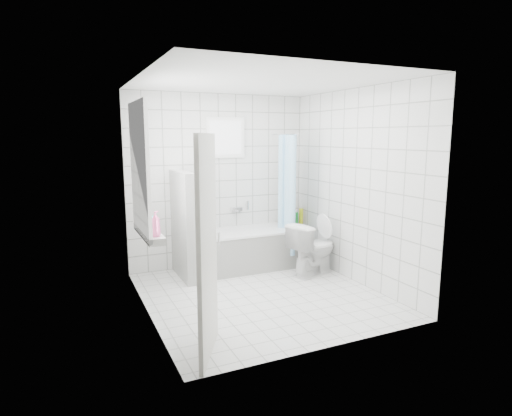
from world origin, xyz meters
name	(u,v)px	position (x,y,z in m)	size (l,w,h in m)	color
ground	(261,295)	(0.00, 0.00, 0.00)	(3.00, 3.00, 0.00)	white
ceiling	(262,82)	(0.00, 0.00, 2.60)	(3.00, 3.00, 0.00)	white
wall_back	(219,181)	(0.00, 1.50, 1.30)	(2.80, 0.02, 2.60)	white
wall_front	(333,212)	(0.00, -1.50, 1.30)	(2.80, 0.02, 2.60)	white
wall_left	(144,200)	(-1.40, 0.00, 1.30)	(0.02, 3.00, 2.60)	white
wall_right	(355,187)	(1.40, 0.00, 1.30)	(0.02, 3.00, 2.60)	white
window_left	(142,170)	(-1.35, 0.30, 1.60)	(0.01, 0.90, 1.40)	white
window_back	(226,138)	(0.10, 1.46, 1.95)	(0.50, 0.01, 0.50)	white
window_sill	(149,233)	(-1.31, 0.30, 0.86)	(0.18, 1.02, 0.08)	white
door	(207,248)	(-1.06, -1.13, 1.00)	(0.04, 0.80, 2.00)	silver
bathtub	(239,250)	(0.17, 1.12, 0.29)	(1.58, 0.77, 0.58)	white
partition_wall	(183,225)	(-0.69, 1.07, 0.75)	(0.15, 0.85, 1.50)	white
tiled_ledge	(295,240)	(1.28, 1.38, 0.28)	(0.40, 0.24, 0.55)	white
toilet	(313,248)	(1.03, 0.43, 0.38)	(0.43, 0.75, 0.77)	white
curtain_rod	(284,134)	(0.90, 1.10, 2.00)	(0.02, 0.02, 0.80)	silver
shower_curtain	(287,195)	(0.90, 0.97, 1.10)	(0.14, 0.48, 1.78)	#56C0FF
tub_faucet	(237,209)	(0.27, 1.46, 0.85)	(0.18, 0.06, 0.06)	silver
sill_bottles	(150,220)	(-1.30, 0.24, 1.02)	(0.16, 0.75, 0.30)	pink
ledge_bottles	(297,217)	(1.28, 1.32, 0.67)	(0.14, 0.17, 0.26)	#16842C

